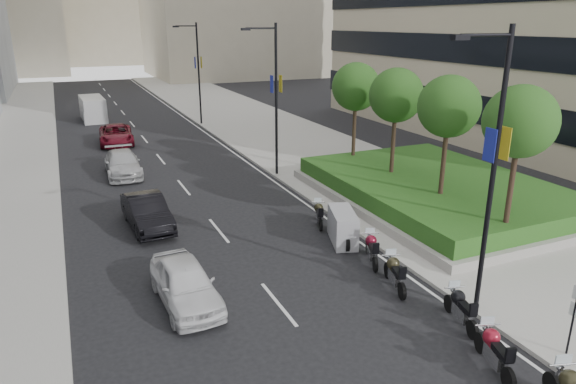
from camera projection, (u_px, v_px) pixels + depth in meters
ground at (383, 360)px, 14.41m from camera, size 160.00×160.00×0.00m
sidewalk_right at (273, 132)px, 43.87m from camera, size 10.00×100.00×0.15m
lane_edge at (213, 138)px, 41.86m from camera, size 0.12×100.00×0.01m
lane_centre at (149, 144)px, 39.86m from camera, size 0.12×100.00×0.01m
planter at (436, 197)px, 26.82m from camera, size 10.00×14.00×0.40m
hedge at (437, 186)px, 26.63m from camera, size 9.40×13.40×0.80m
tree_0 at (520, 122)px, 19.44m from camera, size 2.80×2.80×6.30m
tree_1 at (449, 107)px, 22.91m from camera, size 2.80×2.80×6.30m
tree_2 at (396, 96)px, 26.38m from camera, size 2.80×2.80×6.30m
tree_3 at (356, 87)px, 29.85m from camera, size 2.80×2.80×6.30m
lamp_post_0 at (491, 162)px, 15.27m from camera, size 2.34×0.45×9.00m
lamp_post_1 at (274, 93)px, 30.02m from camera, size 2.34×0.45×9.00m
lamp_post_2 at (197, 69)px, 45.64m from camera, size 2.34×0.45×9.00m
parking_sign at (574, 313)px, 14.06m from camera, size 0.06×0.32×2.50m
motorcycle_1 at (494, 350)px, 13.89m from camera, size 0.92×2.12×1.09m
motorcycle_2 at (461, 308)px, 15.98m from camera, size 0.80×2.08×1.05m
motorcycle_3 at (395, 273)px, 18.19m from camera, size 0.86×2.10×1.07m
motorcycle_4 at (372, 249)px, 20.14m from camera, size 0.98×2.00×1.05m
motorcycle_5 at (343, 227)px, 21.94m from camera, size 1.63×2.50×1.41m
motorcycle_6 at (319, 214)px, 23.88m from camera, size 0.88×1.89×0.99m
car_a at (185, 283)px, 17.14m from camera, size 1.93×4.41×1.48m
car_b at (147, 212)px, 23.52m from camera, size 1.87×4.66×1.50m
car_c at (123, 164)px, 31.66m from camera, size 2.18×5.04×1.44m
car_d at (116, 135)px, 39.71m from camera, size 2.83×5.48×1.48m
delivery_van at (93, 110)px, 49.10m from camera, size 2.19×5.32×2.20m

